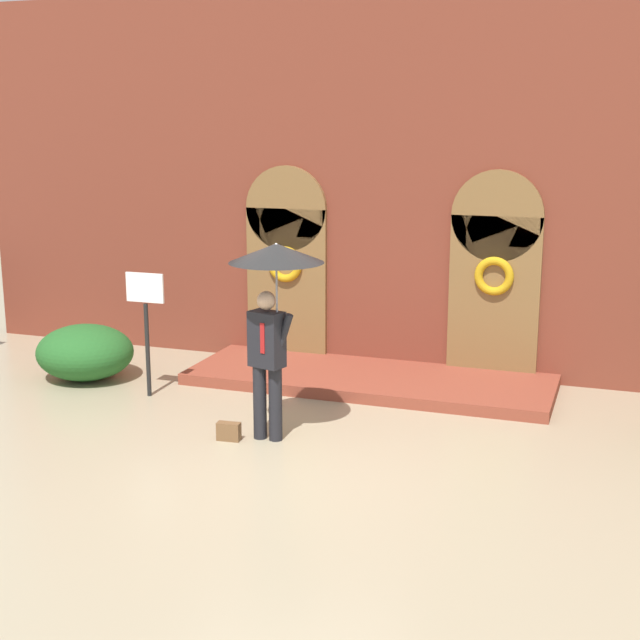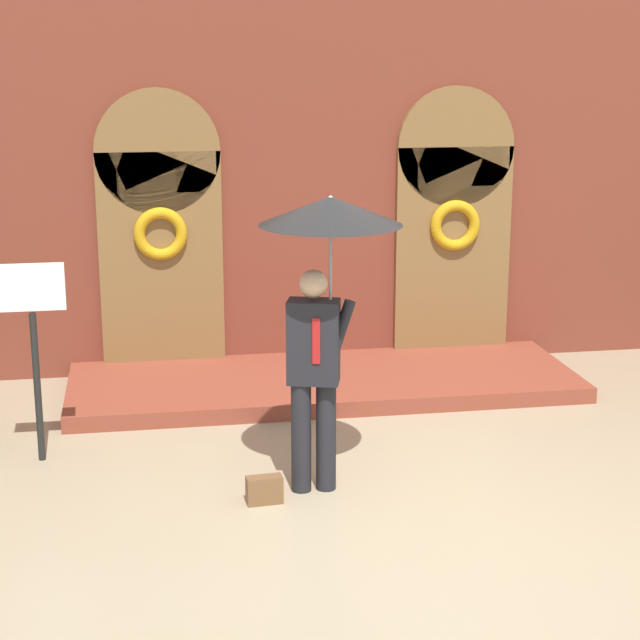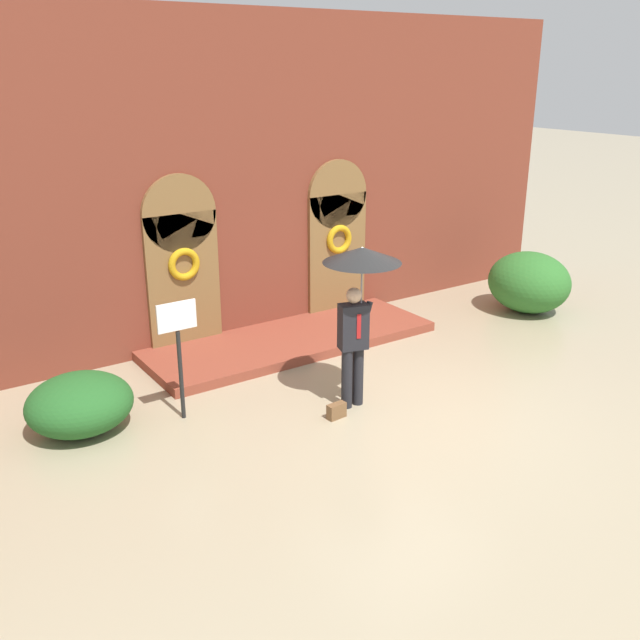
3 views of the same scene
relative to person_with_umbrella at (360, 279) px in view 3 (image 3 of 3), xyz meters
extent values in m
plane|color=tan|center=(0.43, -0.53, -1.91)|extent=(80.00, 80.00, 0.00)
cube|color=brown|center=(0.43, 3.67, 0.89)|extent=(14.00, 0.50, 5.60)
cube|color=brown|center=(-1.17, 3.38, -0.71)|extent=(1.30, 0.08, 2.40)
cylinder|color=brown|center=(-1.17, 3.38, 0.49)|extent=(1.30, 0.08, 1.30)
cube|color=brown|center=(2.03, 3.38, -0.71)|extent=(1.30, 0.08, 2.40)
cylinder|color=brown|center=(2.03, 3.38, 0.49)|extent=(1.30, 0.08, 1.30)
torus|color=#C69314|center=(-1.17, 3.31, -0.36)|extent=(0.56, 0.12, 0.56)
torus|color=#C69314|center=(2.03, 3.31, -0.36)|extent=(0.56, 0.12, 0.56)
cube|color=brown|center=(0.43, 2.52, -1.83)|extent=(5.20, 1.80, 0.16)
cylinder|color=black|center=(-0.20, 0.00, -1.46)|extent=(0.16, 0.16, 0.90)
cylinder|color=black|center=(0.00, 0.00, -1.46)|extent=(0.16, 0.16, 0.90)
cube|color=black|center=(-0.10, 0.00, -0.68)|extent=(0.45, 0.34, 0.66)
cube|color=#A51919|center=(-0.10, -0.13, -0.64)|extent=(0.06, 0.03, 0.36)
sphere|color=tan|center=(-0.10, 0.00, -0.22)|extent=(0.22, 0.22, 0.22)
cylinder|color=black|center=(0.12, 0.00, -0.58)|extent=(0.22, 0.09, 0.46)
cylinder|color=gray|center=(0.03, 0.00, -0.26)|extent=(0.02, 0.02, 0.98)
cone|color=black|center=(0.03, 0.00, 0.34)|extent=(1.10, 1.10, 0.22)
cone|color=white|center=(0.03, 0.00, 0.35)|extent=(0.60, 0.61, 0.20)
cube|color=brown|center=(-0.52, -0.20, -1.80)|extent=(0.29, 0.14, 0.22)
cylinder|color=black|center=(-2.30, 1.03, -1.26)|extent=(0.06, 0.06, 1.30)
cube|color=white|center=(-2.30, 1.03, -0.39)|extent=(0.56, 0.03, 0.40)
ellipsoid|color=#235B23|center=(-3.60, 1.45, -1.51)|extent=(1.43, 1.33, 0.80)
ellipsoid|color=#2D6B28|center=(5.35, 1.41, -1.31)|extent=(1.52, 1.68, 1.21)
camera|label=1|loc=(3.82, -9.30, 1.84)|focal=50.00mm
camera|label=2|loc=(-1.40, -7.87, 1.53)|focal=60.00mm
camera|label=3|loc=(-5.77, -7.51, 2.81)|focal=40.00mm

